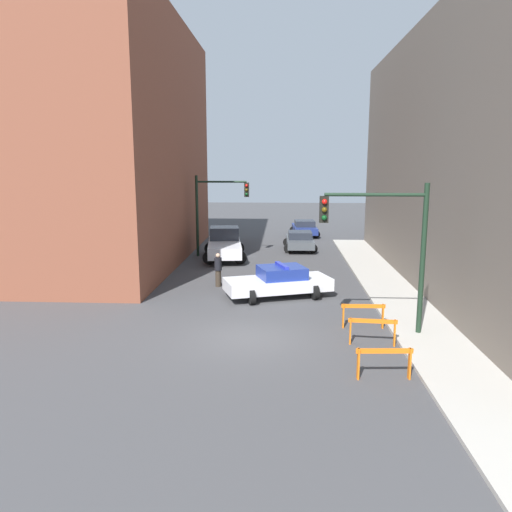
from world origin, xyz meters
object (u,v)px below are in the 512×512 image
object	(u,v)px
police_car	(279,281)
parked_car_near	(300,240)
white_truck	(224,244)
barrier_front	(384,358)
traffic_light_far	(214,204)
barrier_mid	(373,327)
traffic_light_near	(389,236)
barrier_back	(363,312)
parked_car_mid	(304,228)
pedestrian_crossing	(218,269)

from	to	relation	value
police_car	parked_car_near	bearing A→B (deg)	-25.31
white_truck	barrier_front	size ratio (longest dim) A/B	3.50
parked_car_near	barrier_front	size ratio (longest dim) A/B	2.71
traffic_light_far	barrier_mid	size ratio (longest dim) A/B	3.25
traffic_light_near	parked_car_near	distance (m)	17.82
traffic_light_far	barrier_back	xyz separation A→B (m)	(7.38, -13.99, -2.78)
traffic_light_near	parked_car_near	size ratio (longest dim) A/B	1.20
parked_car_mid	barrier_front	xyz separation A→B (m)	(1.05, -27.96, -0.06)
white_truck	police_car	bearing A→B (deg)	-76.08
traffic_light_far	pedestrian_crossing	world-z (taller)	traffic_light_far
barrier_front	barrier_mid	distance (m)	2.67
traffic_light_near	white_truck	xyz separation A→B (m)	(-7.31, 14.07, -2.62)
traffic_light_far	white_truck	bearing A→B (deg)	-41.54
traffic_light_near	pedestrian_crossing	xyz separation A→B (m)	(-6.75, 6.66, -2.67)
pedestrian_crossing	parked_car_mid	bearing A→B (deg)	-158.34
police_car	barrier_front	bearing A→B (deg)	-179.73
white_truck	traffic_light_near	bearing A→B (deg)	-69.57
barrier_mid	barrier_back	distance (m)	1.76
pedestrian_crossing	barrier_back	bearing A→B (deg)	83.12
parked_car_mid	barrier_front	world-z (taller)	parked_car_mid
barrier_front	barrier_mid	xyz separation A→B (m)	(0.14, 2.67, 0.00)
traffic_light_far	police_car	distance (m)	11.07
traffic_light_far	pedestrian_crossing	bearing A→B (deg)	-80.98
barrier_mid	traffic_light_near	bearing A→B (deg)	59.11
white_truck	barrier_mid	xyz separation A→B (m)	(6.69, -15.10, -0.29)
parked_car_near	barrier_front	bearing A→B (deg)	-86.60
traffic_light_near	barrier_back	bearing A→B (deg)	132.17
white_truck	pedestrian_crossing	world-z (taller)	white_truck
police_car	barrier_back	xyz separation A→B (m)	(3.13, -4.12, -0.11)
police_car	pedestrian_crossing	xyz separation A→B (m)	(-2.97, 1.81, 0.14)
police_car	traffic_light_far	bearing A→B (deg)	4.16
police_car	barrier_back	size ratio (longest dim) A/B	3.15
police_car	white_truck	world-z (taller)	white_truck
barrier_front	parked_car_mid	bearing A→B (deg)	92.15
traffic_light_near	parked_car_mid	xyz separation A→B (m)	(-1.81, 24.25, -2.86)
barrier_back	traffic_light_far	bearing A→B (deg)	117.81
barrier_front	barrier_back	distance (m)	4.43
pedestrian_crossing	barrier_back	xyz separation A→B (m)	(6.10, -5.94, -0.24)
parked_car_near	pedestrian_crossing	distance (m)	11.60
parked_car_near	pedestrian_crossing	xyz separation A→B (m)	(-4.33, -10.76, 0.19)
pedestrian_crossing	barrier_front	world-z (taller)	pedestrian_crossing
traffic_light_far	parked_car_near	distance (m)	6.80
pedestrian_crossing	traffic_light_far	bearing A→B (deg)	-133.63
pedestrian_crossing	traffic_light_near	bearing A→B (deg)	82.75
police_car	barrier_front	size ratio (longest dim) A/B	3.15
pedestrian_crossing	barrier_mid	distance (m)	9.84
traffic_light_far	parked_car_near	xyz separation A→B (m)	(5.61, 2.71, -2.72)
parked_car_near	parked_car_mid	bearing A→B (deg)	83.78
pedestrian_crossing	barrier_mid	world-z (taller)	pedestrian_crossing
barrier_mid	barrier_front	bearing A→B (deg)	-93.05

